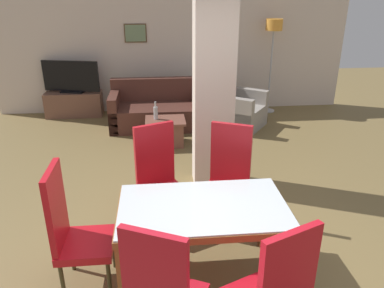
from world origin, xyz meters
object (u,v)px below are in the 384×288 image
object	(u,v)px
dining_chair_far_left	(159,177)
sofa	(157,111)
armchair	(236,111)
dining_table	(203,222)
dining_chair_far_right	(228,176)
tv_screen	(71,77)
tv_stand	(74,104)
floor_lamp	(273,34)
coffee_table	(166,132)
dining_chair_head_left	(73,229)
bottle	(156,112)

from	to	relation	value
dining_chair_far_left	sofa	world-z (taller)	dining_chair_far_left
sofa	armchair	size ratio (longest dim) A/B	1.44
dining_table	dining_chair_far_right	size ratio (longest dim) A/B	1.26
armchair	tv_screen	bearing A→B (deg)	-70.67
tv_stand	floor_lamp	distance (m)	4.24
coffee_table	tv_screen	xyz separation A→B (m)	(-1.80, 1.69, 0.58)
dining_chair_far_right	armchair	xyz separation A→B (m)	(0.75, 3.11, -0.28)
tv_screen	dining_chair_head_left	bearing A→B (deg)	113.61
dining_chair_far_left	floor_lamp	distance (m)	4.67
sofa	armchair	xyz separation A→B (m)	(1.47, -0.18, 0.01)
dining_chair_far_left	sofa	distance (m)	3.24
sofa	dining_chair_far_left	bearing A→B (deg)	89.92
armchair	floor_lamp	size ratio (longest dim) A/B	0.64
tv_stand	tv_screen	xyz separation A→B (m)	(0.00, 0.00, 0.55)
dining_chair_far_left	armchair	world-z (taller)	dining_chair_far_left
dining_table	dining_chair_head_left	size ratio (longest dim) A/B	1.26
bottle	tv_stand	bearing A→B (deg)	135.06
dining_chair_head_left	tv_stand	bearing A→B (deg)	-168.97
tv_stand	floor_lamp	size ratio (longest dim) A/B	0.59
armchair	tv_stand	bearing A→B (deg)	-70.67
bottle	floor_lamp	xyz separation A→B (m)	(2.37, 1.59, 1.03)
dining_chair_head_left	tv_screen	distance (m)	4.93
armchair	floor_lamp	xyz separation A→B (m)	(0.87, 0.87, 1.28)
tv_stand	sofa	bearing A→B (deg)	-23.97
coffee_table	floor_lamp	xyz separation A→B (m)	(2.22, 1.63, 1.36)
coffee_table	floor_lamp	size ratio (longest dim) A/B	0.35
dining_chair_far_left	tv_stand	size ratio (longest dim) A/B	1.03
sofa	tv_screen	distance (m)	1.91
dining_chair_far_right	tv_screen	size ratio (longest dim) A/B	1.02
dining_chair_head_left	tv_screen	world-z (taller)	dining_chair_head_left
sofa	dining_chair_head_left	bearing A→B (deg)	79.77
dining_chair_far_left	sofa	bearing A→B (deg)	-112.77
sofa	tv_screen	world-z (taller)	tv_screen
coffee_table	tv_stand	size ratio (longest dim) A/B	0.59
dining_chair_far_right	bottle	bearing A→B (deg)	-48.07
dining_chair_head_left	armchair	world-z (taller)	dining_chair_head_left
dining_chair_far_right	bottle	distance (m)	2.50
tv_stand	floor_lamp	xyz separation A→B (m)	(4.02, -0.06, 1.34)
coffee_table	tv_stand	world-z (taller)	tv_stand
dining_chair_head_left	dining_table	bearing A→B (deg)	90.00
dining_chair_head_left	tv_stand	xyz separation A→B (m)	(-0.94, 4.83, -0.33)
dining_chair_far_right	tv_stand	bearing A→B (deg)	-34.75
dining_chair_far_left	floor_lamp	xyz separation A→B (m)	(2.34, 3.91, 1.00)
coffee_table	tv_stand	distance (m)	2.47
armchair	dining_chair_far_right	bearing A→B (deg)	22.25
dining_table	coffee_table	distance (m)	3.17
dining_table	armchair	world-z (taller)	armchair
dining_chair_far_right	sofa	xyz separation A→B (m)	(-0.72, 3.29, -0.29)
sofa	tv_screen	bearing A→B (deg)	-23.97
dining_chair_far_right	bottle	size ratio (longest dim) A/B	3.86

